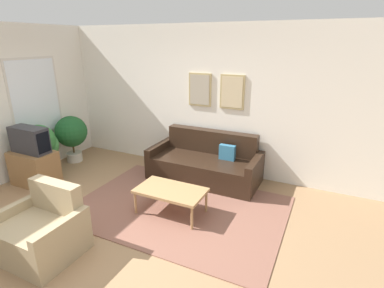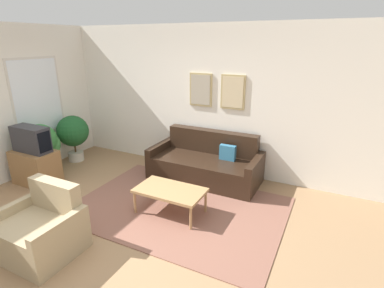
{
  "view_description": "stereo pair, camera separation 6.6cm",
  "coord_description": "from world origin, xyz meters",
  "px_view_note": "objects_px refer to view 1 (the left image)",
  "views": [
    {
      "loc": [
        2.43,
        -2.38,
        2.4
      ],
      "look_at": [
        0.49,
        1.66,
        0.85
      ],
      "focal_mm": 28.0,
      "sensor_mm": 36.0,
      "label": 1
    },
    {
      "loc": [
        2.49,
        -2.36,
        2.4
      ],
      "look_at": [
        0.49,
        1.66,
        0.85
      ],
      "focal_mm": 28.0,
      "sensor_mm": 36.0,
      "label": 2
    }
  ],
  "objects_px": {
    "coffee_table": "(171,191)",
    "tv": "(29,140)",
    "potted_plant_tall": "(39,144)",
    "couch": "(206,164)",
    "armchair": "(42,232)"
  },
  "relations": [
    {
      "from": "couch",
      "to": "tv",
      "type": "height_order",
      "value": "tv"
    },
    {
      "from": "couch",
      "to": "coffee_table",
      "type": "height_order",
      "value": "couch"
    },
    {
      "from": "couch",
      "to": "tv",
      "type": "distance_m",
      "value": 3.04
    },
    {
      "from": "coffee_table",
      "to": "tv",
      "type": "xyz_separation_m",
      "value": [
        -2.61,
        -0.19,
        0.47
      ]
    },
    {
      "from": "couch",
      "to": "potted_plant_tall",
      "type": "distance_m",
      "value": 3.06
    },
    {
      "from": "potted_plant_tall",
      "to": "couch",
      "type": "bearing_deg",
      "value": 22.76
    },
    {
      "from": "tv",
      "to": "armchair",
      "type": "relative_size",
      "value": 0.77
    },
    {
      "from": "couch",
      "to": "tv",
      "type": "xyz_separation_m",
      "value": [
        -2.6,
        -1.49,
        0.53
      ]
    },
    {
      "from": "coffee_table",
      "to": "potted_plant_tall",
      "type": "relative_size",
      "value": 1.02
    },
    {
      "from": "couch",
      "to": "potted_plant_tall",
      "type": "bearing_deg",
      "value": -157.24
    },
    {
      "from": "couch",
      "to": "potted_plant_tall",
      "type": "height_order",
      "value": "potted_plant_tall"
    },
    {
      "from": "tv",
      "to": "armchair",
      "type": "height_order",
      "value": "tv"
    },
    {
      "from": "couch",
      "to": "tv",
      "type": "relative_size",
      "value": 2.84
    },
    {
      "from": "coffee_table",
      "to": "tv",
      "type": "relative_size",
      "value": 1.44
    },
    {
      "from": "tv",
      "to": "potted_plant_tall",
      "type": "xyz_separation_m",
      "value": [
        -0.2,
        0.31,
        -0.2
      ]
    }
  ]
}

